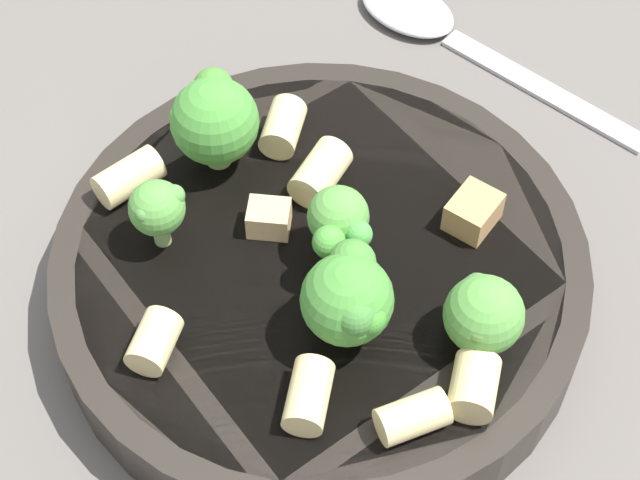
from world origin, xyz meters
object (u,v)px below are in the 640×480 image
object	(u,v)px
broccoli_floret_0	(157,209)
rigatoni_0	(292,125)
pasta_bowl	(320,272)
broccoli_floret_4	(342,229)
rigatoni_1	(309,396)
rigatoni_2	(474,386)
rigatoni_6	(412,417)
chicken_chunk_1	(476,218)
spoon	(441,29)
broccoli_floret_3	(483,315)
broccoli_floret_2	(213,119)
chicken_chunk_0	(269,218)
broccoli_floret_1	(351,297)
rigatoni_3	(320,172)
rigatoni_5	(129,177)
rigatoni_4	(154,341)

from	to	relation	value
broccoli_floret_0	rigatoni_0	distance (m)	0.08
rigatoni_0	pasta_bowl	bearing A→B (deg)	86.24
broccoli_floret_4	rigatoni_0	xyz separation A→B (m)	(0.00, -0.07, -0.01)
rigatoni_1	broccoli_floret_0	bearing A→B (deg)	-65.93
rigatoni_1	rigatoni_2	world-z (taller)	rigatoni_2
pasta_bowl	rigatoni_1	size ratio (longest dim) A/B	8.36
rigatoni_6	chicken_chunk_1	distance (m)	0.10
rigatoni_2	spoon	size ratio (longest dim) A/B	0.15
broccoli_floret_3	broccoli_floret_4	distance (m)	0.06
broccoli_floret_3	rigatoni_6	distance (m)	0.05
broccoli_floret_2	broccoli_floret_0	bearing A→B (deg)	51.87
rigatoni_0	broccoli_floret_4	bearing A→B (deg)	92.53
broccoli_floret_3	chicken_chunk_0	xyz separation A→B (m)	(0.07, -0.07, -0.01)
broccoli_floret_1	spoon	xyz separation A→B (m)	(-0.10, -0.18, -0.05)
rigatoni_2	rigatoni_0	bearing A→B (deg)	-76.59
broccoli_floret_2	chicken_chunk_0	size ratio (longest dim) A/B	2.53
pasta_bowl	chicken_chunk_0	distance (m)	0.03
broccoli_floret_4	chicken_chunk_0	bearing A→B (deg)	-45.52
rigatoni_3	chicken_chunk_0	size ratio (longest dim) A/B	1.60
rigatoni_3	rigatoni_5	xyz separation A→B (m)	(0.08, -0.02, -0.00)
broccoli_floret_0	rigatoni_3	bearing A→B (deg)	-169.73
rigatoni_4	spoon	bearing A→B (deg)	-135.49
broccoli_floret_3	rigatoni_3	bearing A→B (deg)	-66.27
rigatoni_1	chicken_chunk_1	xyz separation A→B (m)	(-0.09, -0.06, -0.00)
broccoli_floret_1	rigatoni_0	xyz separation A→B (m)	(-0.00, -0.11, -0.02)
broccoli_floret_0	rigatoni_3	distance (m)	0.07
chicken_chunk_0	spoon	distance (m)	0.18
broccoli_floret_0	broccoli_floret_3	xyz separation A→B (m)	(-0.11, 0.08, -0.00)
broccoli_floret_2	chicken_chunk_0	bearing A→B (deg)	107.72
broccoli_floret_4	rigatoni_0	size ratio (longest dim) A/B	1.42
broccoli_floret_3	rigatoni_2	world-z (taller)	broccoli_floret_3
broccoli_floret_0	rigatoni_2	world-z (taller)	broccoli_floret_0
rigatoni_0	chicken_chunk_1	size ratio (longest dim) A/B	1.19
broccoli_floret_4	rigatoni_2	xyz separation A→B (m)	(-0.03, 0.07, -0.01)
chicken_chunk_0	broccoli_floret_2	bearing A→B (deg)	-72.28
rigatoni_5	spoon	world-z (taller)	rigatoni_5
pasta_bowl	broccoli_floret_1	size ratio (longest dim) A/B	5.19
broccoli_floret_4	rigatoni_1	bearing A→B (deg)	64.25
rigatoni_2	chicken_chunk_0	world-z (taller)	rigatoni_2
pasta_bowl	broccoli_floret_1	world-z (taller)	broccoli_floret_1
rigatoni_1	chicken_chunk_1	bearing A→B (deg)	-144.11
rigatoni_0	rigatoni_6	xyz separation A→B (m)	(-0.01, 0.15, -0.00)
broccoli_floret_0	rigatoni_1	distance (m)	0.10
rigatoni_2	broccoli_floret_1	bearing A→B (deg)	-45.83
rigatoni_4	chicken_chunk_1	size ratio (longest dim) A/B	1.06
rigatoni_3	rigatoni_6	world-z (taller)	rigatoni_3
pasta_bowl	rigatoni_5	size ratio (longest dim) A/B	7.80
pasta_bowl	broccoli_floret_0	bearing A→B (deg)	-20.42
broccoli_floret_2	rigatoni_0	size ratio (longest dim) A/B	1.75
pasta_bowl	rigatoni_3	world-z (taller)	rigatoni_3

